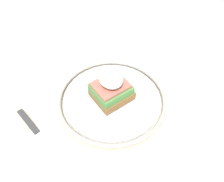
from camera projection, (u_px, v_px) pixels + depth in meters
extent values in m
cube|color=#C6B28E|center=(108.00, 107.00, 0.51)|extent=(1.04, 0.90, 0.03)
cylinder|color=#C6B28E|center=(138.00, 60.00, 1.17)|extent=(0.06, 0.06, 0.71)
cylinder|color=silver|center=(112.00, 99.00, 0.50)|extent=(0.22, 0.22, 0.01)
torus|color=gray|center=(112.00, 98.00, 0.50)|extent=(0.25, 0.25, 0.01)
cube|color=brown|center=(112.00, 94.00, 0.49)|extent=(0.08, 0.07, 0.02)
cube|color=#427A38|center=(111.00, 89.00, 0.47)|extent=(0.08, 0.07, 0.02)
cube|color=#9E5647|center=(110.00, 85.00, 0.46)|extent=(0.07, 0.06, 0.01)
ellipsoid|color=white|center=(110.00, 78.00, 0.45)|extent=(0.05, 0.06, 0.03)
cube|color=silver|center=(159.00, 67.00, 0.58)|extent=(0.02, 0.12, 0.00)
cube|color=silver|center=(183.00, 84.00, 0.54)|extent=(0.03, 0.04, 0.00)
cube|color=#2D2D2D|center=(28.00, 122.00, 0.46)|extent=(0.02, 0.08, 0.01)
cube|color=silver|center=(52.00, 152.00, 0.42)|extent=(0.03, 0.13, 0.00)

